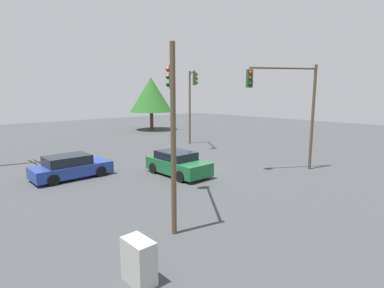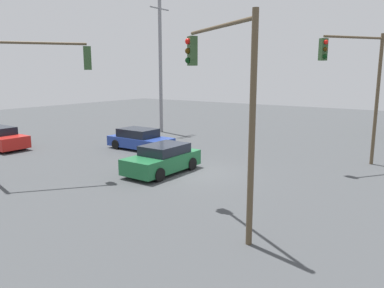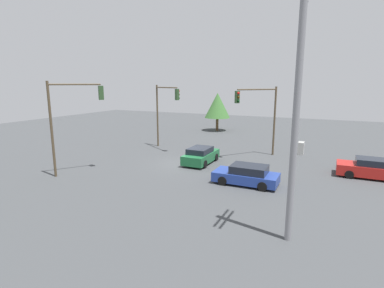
{
  "view_description": "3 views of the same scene",
  "coord_description": "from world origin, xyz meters",
  "views": [
    {
      "loc": [
        -14.29,
        12.31,
        4.82
      ],
      "look_at": [
        -0.86,
        0.0,
        1.73
      ],
      "focal_mm": 28.0,
      "sensor_mm": 36.0,
      "label": 1
    },
    {
      "loc": [
        -14.78,
        -10.52,
        4.89
      ],
      "look_at": [
        -0.21,
        -0.16,
        1.49
      ],
      "focal_mm": 35.0,
      "sensor_mm": 36.0,
      "label": 2
    },
    {
      "loc": [
        21.9,
        11.07,
        6.71
      ],
      "look_at": [
        -0.23,
        0.63,
        1.75
      ],
      "focal_mm": 28.0,
      "sensor_mm": 36.0,
      "label": 3
    }
  ],
  "objects": [
    {
      "name": "utility_pole_tall",
      "position": [
        9.24,
        9.73,
        6.09
      ],
      "size": [
        2.2,
        0.28,
        11.56
      ],
      "color": "gray",
      "rests_on": "ground_plane"
    },
    {
      "name": "sedan_green",
      "position": [
        -0.86,
        1.17,
        0.68
      ],
      "size": [
        4.14,
        1.98,
        1.4
      ],
      "rotation": [
        0.0,
        0.0,
        1.57
      ],
      "color": "#1E6638",
      "rests_on": "ground_plane"
    },
    {
      "name": "traffic_signal_aux",
      "position": [
        -4.66,
        -4.53,
        4.52
      ],
      "size": [
        2.56,
        3.93,
        6.56
      ],
      "rotation": [
        0.0,
        0.0,
        1.01
      ],
      "color": "brown",
      "rests_on": "ground_plane"
    },
    {
      "name": "traffic_signal_main",
      "position": [
        -5.3,
        5.09,
        4.44
      ],
      "size": [
        3.67,
        2.98,
        6.44
      ],
      "rotation": [
        0.0,
        0.0,
        -0.67
      ],
      "color": "brown",
      "rests_on": "ground_plane"
    },
    {
      "name": "sedan_blue",
      "position": [
        2.8,
        6.14,
        0.64
      ],
      "size": [
        2.04,
        4.3,
        1.34
      ],
      "rotation": [
        0.0,
        0.0,
        3.14
      ],
      "color": "#233D93",
      "rests_on": "ground_plane"
    },
    {
      "name": "traffic_signal_cross",
      "position": [
        5.95,
        -6.19,
        4.69
      ],
      "size": [
        3.25,
        2.41,
        6.89
      ],
      "rotation": [
        0.0,
        0.0,
        2.52
      ],
      "color": "brown",
      "rests_on": "ground_plane"
    },
    {
      "name": "ground_plane",
      "position": [
        0.0,
        0.0,
        0.0
      ],
      "size": [
        80.0,
        80.0,
        0.0
      ],
      "primitive_type": "plane",
      "color": "#424447"
    }
  ]
}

